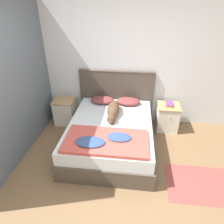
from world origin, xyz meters
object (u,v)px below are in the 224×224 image
(nightstand_right, at_px, (167,117))
(book_stack, at_px, (169,104))
(pillow_right, at_px, (128,101))
(dog, at_px, (113,110))
(bed, at_px, (111,135))
(pillow_left, at_px, (102,100))
(nightstand_left, at_px, (65,111))

(nightstand_right, distance_m, book_stack, 0.30)
(pillow_right, distance_m, dog, 0.54)
(bed, height_order, pillow_right, pillow_right)
(pillow_left, xyz_separation_m, pillow_right, (0.54, 0.00, 0.00))
(pillow_left, height_order, book_stack, pillow_left)
(nightstand_left, bearing_deg, dog, -22.53)
(pillow_right, xyz_separation_m, book_stack, (0.83, -0.00, -0.02))
(pillow_right, relative_size, dog, 0.61)
(nightstand_left, relative_size, book_stack, 2.34)
(bed, bearing_deg, pillow_right, 70.10)
(nightstand_left, bearing_deg, pillow_right, 0.71)
(nightstand_right, relative_size, pillow_right, 1.12)
(nightstand_right, distance_m, pillow_right, 0.89)
(bed, xyz_separation_m, pillow_left, (-0.27, 0.74, 0.33))
(nightstand_left, xyz_separation_m, nightstand_right, (2.20, 0.00, 0.00))
(pillow_right, bearing_deg, pillow_left, 180.00)
(nightstand_right, relative_size, book_stack, 2.34)
(nightstand_left, bearing_deg, bed, -33.42)
(nightstand_left, height_order, pillow_right, pillow_right)
(dog, bearing_deg, pillow_right, 61.92)
(pillow_right, xyz_separation_m, dog, (-0.26, -0.48, 0.03))
(nightstand_right, bearing_deg, bed, -146.58)
(bed, xyz_separation_m, nightstand_left, (-1.10, 0.73, 0.02))
(nightstand_right, bearing_deg, pillow_right, 178.83)
(pillow_left, relative_size, book_stack, 2.08)
(nightstand_right, bearing_deg, pillow_left, 179.29)
(bed, xyz_separation_m, dog, (0.01, 0.26, 0.36))
(dog, bearing_deg, nightstand_left, 157.47)
(dog, bearing_deg, pillow_left, 120.52)
(nightstand_left, distance_m, pillow_left, 0.89)
(nightstand_right, bearing_deg, book_stack, 96.94)
(nightstand_left, relative_size, pillow_right, 1.12)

